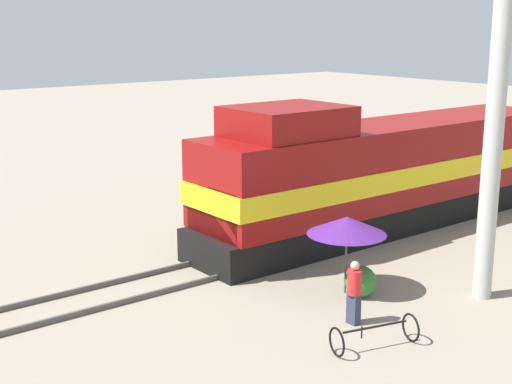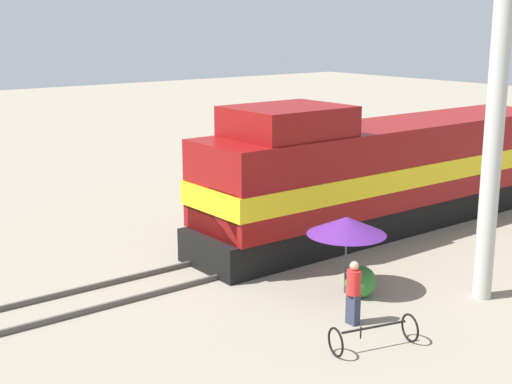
{
  "view_description": "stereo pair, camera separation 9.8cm",
  "coord_description": "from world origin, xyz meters",
  "px_view_note": "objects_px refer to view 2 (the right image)",
  "views": [
    {
      "loc": [
        16.14,
        -12.72,
        6.99
      ],
      "look_at": [
        1.2,
        -1.02,
        2.46
      ],
      "focal_mm": 50.0,
      "sensor_mm": 36.0,
      "label": 1
    },
    {
      "loc": [
        16.2,
        -12.64,
        6.99
      ],
      "look_at": [
        1.2,
        -1.02,
        2.46
      ],
      "focal_mm": 50.0,
      "sensor_mm": 36.0,
      "label": 2
    }
  ],
  "objects_px": {
    "utility_pole": "(497,94)",
    "bicycle": "(374,334)",
    "person_bystander": "(354,291)",
    "vendor_umbrella": "(347,226)",
    "locomotive": "(382,173)"
  },
  "relations": [
    {
      "from": "utility_pole",
      "to": "bicycle",
      "type": "relative_size",
      "value": 5.11
    },
    {
      "from": "bicycle",
      "to": "person_bystander",
      "type": "bearing_deg",
      "value": 168.98
    },
    {
      "from": "vendor_umbrella",
      "to": "bicycle",
      "type": "bearing_deg",
      "value": -34.0
    },
    {
      "from": "locomotive",
      "to": "utility_pole",
      "type": "distance_m",
      "value": 7.37
    },
    {
      "from": "locomotive",
      "to": "person_bystander",
      "type": "height_order",
      "value": "locomotive"
    },
    {
      "from": "vendor_umbrella",
      "to": "person_bystander",
      "type": "bearing_deg",
      "value": -39.42
    },
    {
      "from": "locomotive",
      "to": "bicycle",
      "type": "height_order",
      "value": "locomotive"
    },
    {
      "from": "vendor_umbrella",
      "to": "bicycle",
      "type": "distance_m",
      "value": 3.67
    },
    {
      "from": "utility_pole",
      "to": "bicycle",
      "type": "xyz_separation_m",
      "value": [
        0.36,
        -4.46,
        -4.94
      ]
    },
    {
      "from": "locomotive",
      "to": "bicycle",
      "type": "bearing_deg",
      "value": -48.29
    },
    {
      "from": "locomotive",
      "to": "bicycle",
      "type": "relative_size",
      "value": 7.66
    },
    {
      "from": "utility_pole",
      "to": "person_bystander",
      "type": "distance_m",
      "value": 5.95
    },
    {
      "from": "vendor_umbrella",
      "to": "person_bystander",
      "type": "xyz_separation_m",
      "value": [
        1.55,
        -1.27,
        -1.01
      ]
    },
    {
      "from": "vendor_umbrella",
      "to": "person_bystander",
      "type": "relative_size",
      "value": 1.33
    },
    {
      "from": "utility_pole",
      "to": "person_bystander",
      "type": "height_order",
      "value": "utility_pole"
    }
  ]
}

